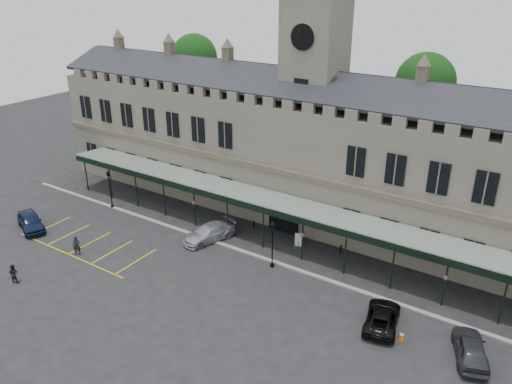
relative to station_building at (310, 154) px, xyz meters
The scene contains 20 objects.
ground 17.17m from the station_building, 90.00° to the right, with size 140.00×140.00×0.00m, color black.
station_building is the anchor object (origin of this frame).
clock_tower 6.64m from the station_building, 90.00° to the left, with size 5.60×5.60×24.80m.
canopy 9.37m from the station_building, 90.00° to the right, with size 50.00×4.10×4.30m.
kerb 12.22m from the station_building, 90.00° to the right, with size 60.00×0.40×0.12m, color gray.
parking_markings 23.26m from the station_building, 128.81° to the right, with size 16.00×6.00×0.01m, color gold, non-canonical shape.
tree_behind_left 24.64m from the station_building, 157.55° to the left, with size 6.00×6.00×16.00m.
tree_behind_mid 13.67m from the station_building, 48.65° to the left, with size 6.00×6.00×16.00m.
lamp_post_left 21.22m from the station_building, 149.93° to the right, with size 0.41×0.41×4.32m.
lamp_post_mid 11.98m from the station_building, 77.74° to the right, with size 0.41×0.41×4.38m.
traffic_cone 21.32m from the station_building, 43.92° to the right, with size 0.41×0.41×0.65m.
sign_board 9.30m from the station_building, 68.54° to the right, with size 0.75×0.27×1.31m.
bollard_left 9.04m from the station_building, 113.88° to the right, with size 0.15×0.15×0.84m, color black.
bollard_right 10.58m from the station_building, 42.32° to the right, with size 0.15×0.15×0.82m, color black.
car_left_a 28.31m from the station_building, 139.19° to the right, with size 1.93×4.80×1.64m, color #0C1A35.
car_taxi 12.81m from the station_building, 115.84° to the right, with size 2.16×5.32×1.54m, color #A3A6AB.
car_van 19.54m from the station_building, 45.84° to the right, with size 2.23×4.85×1.35m, color black.
car_right_a 23.99m from the station_building, 35.41° to the right, with size 1.88×4.66×1.59m, color #303237.
person_a 23.69m from the station_building, 124.98° to the right, with size 0.66×0.44×1.82m, color black.
person_b 28.76m from the station_building, 119.65° to the right, with size 0.80×0.62×1.65m, color black.
Camera 1 is at (21.21, -26.58, 23.16)m, focal length 35.00 mm.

